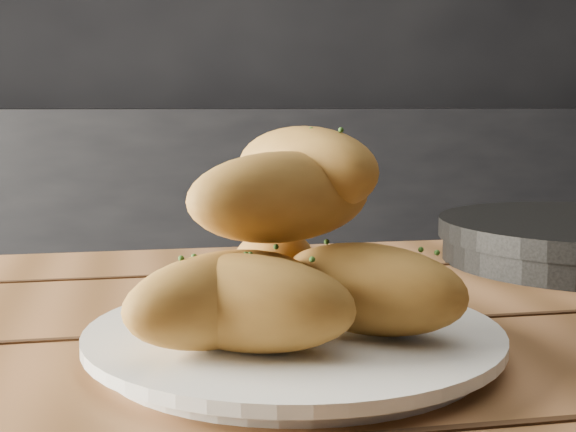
{
  "coord_description": "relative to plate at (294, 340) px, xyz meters",
  "views": [
    {
      "loc": [
        -0.41,
        -0.89,
        0.92
      ],
      "look_at": [
        -0.31,
        -0.37,
        0.84
      ],
      "focal_mm": 50.0,
      "sensor_mm": 36.0,
      "label": 1
    }
  ],
  "objects": [
    {
      "name": "counter",
      "position": [
        0.31,
        2.09,
        -0.31
      ],
      "size": [
        2.8,
        0.6,
        0.9
      ],
      "primitive_type": "cube",
      "color": "black",
      "rests_on": "ground"
    },
    {
      "name": "plate",
      "position": [
        0.0,
        0.0,
        0.0
      ],
      "size": [
        0.28,
        0.28,
        0.02
      ],
      "color": "white",
      "rests_on": "table"
    },
    {
      "name": "bread_rolls",
      "position": [
        -0.01,
        -0.01,
        0.06
      ],
      "size": [
        0.24,
        0.22,
        0.13
      ],
      "color": "#A5742E",
      "rests_on": "plate"
    }
  ]
}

